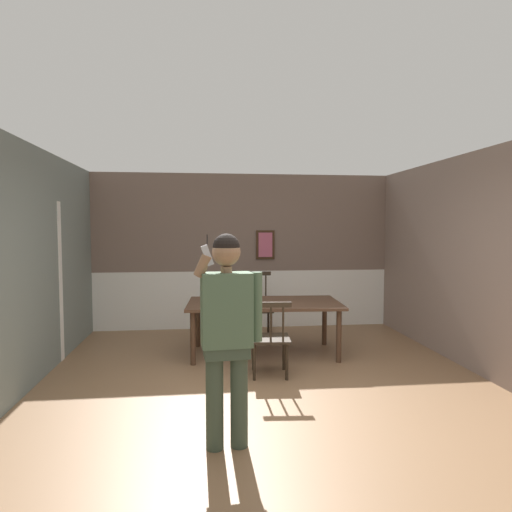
{
  "coord_description": "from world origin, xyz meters",
  "views": [
    {
      "loc": [
        -0.69,
        -4.28,
        1.76
      ],
      "look_at": [
        -0.19,
        0.02,
        1.49
      ],
      "focal_mm": 31.59,
      "sensor_mm": 36.0,
      "label": 1
    }
  ],
  "objects_px": {
    "chair_near_window": "(259,307)",
    "chair_by_doorway": "(270,338)",
    "person_figure": "(228,326)",
    "dining_table": "(264,307)"
  },
  "relations": [
    {
      "from": "dining_table",
      "to": "chair_near_window",
      "type": "relative_size",
      "value": 2.06
    },
    {
      "from": "chair_near_window",
      "to": "person_figure",
      "type": "relative_size",
      "value": 0.61
    },
    {
      "from": "chair_near_window",
      "to": "chair_by_doorway",
      "type": "height_order",
      "value": "chair_near_window"
    },
    {
      "from": "chair_near_window",
      "to": "person_figure",
      "type": "xyz_separation_m",
      "value": [
        -0.7,
        -3.55,
        0.5
      ]
    },
    {
      "from": "dining_table",
      "to": "person_figure",
      "type": "relative_size",
      "value": 1.25
    },
    {
      "from": "chair_near_window",
      "to": "person_figure",
      "type": "distance_m",
      "value": 3.65
    },
    {
      "from": "chair_by_doorway",
      "to": "person_figure",
      "type": "xyz_separation_m",
      "value": [
        -0.59,
        -1.68,
        0.53
      ]
    },
    {
      "from": "chair_by_doorway",
      "to": "dining_table",
      "type": "bearing_deg",
      "value": 91.51
    },
    {
      "from": "chair_by_doorway",
      "to": "person_figure",
      "type": "height_order",
      "value": "person_figure"
    },
    {
      "from": "chair_near_window",
      "to": "dining_table",
      "type": "bearing_deg",
      "value": 87.21
    }
  ]
}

